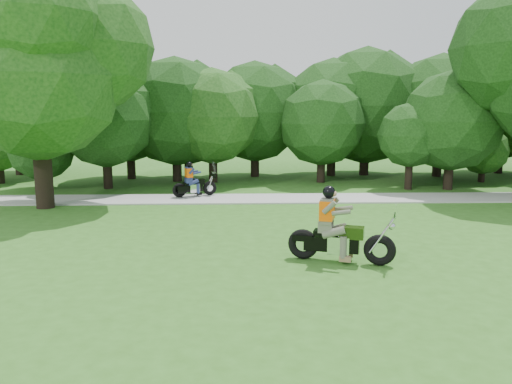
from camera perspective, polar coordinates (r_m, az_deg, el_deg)
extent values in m
plane|color=#30621C|center=(13.78, 10.40, -6.88)|extent=(100.00, 100.00, 0.00)
cube|color=#A3A39E|center=(21.44, 5.90, -0.73)|extent=(60.00, 2.20, 0.06)
cylinder|color=black|center=(28.19, -0.13, 3.61)|extent=(0.48, 0.48, 1.80)
sphere|color=black|center=(28.04, -0.13, 9.14)|extent=(5.59, 5.59, 5.59)
cylinder|color=black|center=(28.71, 24.38, 1.89)|extent=(0.33, 0.33, 0.84)
sphere|color=#154213|center=(28.59, 24.55, 4.36)|extent=(2.54, 2.54, 2.54)
cylinder|color=black|center=(25.85, -23.09, 1.33)|extent=(0.36, 0.36, 0.96)
sphere|color=black|center=(25.70, -23.31, 4.62)|extent=(3.11, 3.11, 3.11)
cylinder|color=black|center=(26.16, -4.93, 3.09)|extent=(0.45, 0.45, 1.80)
sphere|color=#154213|center=(25.99, -5.01, 8.60)|extent=(4.95, 4.95, 4.95)
cylinder|color=black|center=(28.82, -27.15, 2.01)|extent=(0.35, 0.35, 1.14)
cylinder|color=black|center=(25.01, -16.61, 2.42)|extent=(0.43, 0.43, 1.80)
sphere|color=black|center=(24.84, -16.88, 7.93)|extent=(4.63, 4.63, 4.63)
cylinder|color=black|center=(30.05, 20.01, 3.40)|extent=(0.51, 0.51, 1.80)
sphere|color=black|center=(29.90, 20.33, 8.90)|extent=(6.11, 6.11, 6.11)
cylinder|color=black|center=(32.04, -25.42, 3.40)|extent=(0.52, 0.52, 1.80)
sphere|color=black|center=(31.90, -25.81, 8.70)|extent=(6.36, 6.36, 6.36)
cylinder|color=black|center=(27.40, -7.71, 3.23)|extent=(0.46, 0.46, 1.69)
sphere|color=black|center=(27.24, -7.83, 8.57)|extent=(5.25, 5.25, 5.25)
cylinder|color=black|center=(26.70, -9.02, 3.14)|extent=(0.48, 0.48, 1.80)
sphere|color=black|center=(26.53, -9.18, 9.03)|extent=(5.67, 5.67, 5.67)
cylinder|color=black|center=(29.54, 12.26, 3.66)|extent=(0.53, 0.53, 1.80)
sphere|color=black|center=(29.39, 12.48, 9.60)|extent=(6.63, 6.63, 6.63)
cylinder|color=black|center=(28.90, 8.59, 3.65)|extent=(0.49, 0.49, 1.80)
sphere|color=black|center=(28.74, 8.73, 9.19)|extent=(5.83, 5.83, 5.83)
cylinder|color=black|center=(24.82, 17.05, 2.10)|extent=(0.35, 0.35, 1.59)
sphere|color=black|center=(24.66, 17.26, 6.25)|extent=(3.09, 3.09, 3.09)
cylinder|color=black|center=(26.23, 7.44, 2.89)|extent=(0.42, 0.42, 1.64)
sphere|color=black|center=(26.06, 7.55, 7.83)|extent=(4.44, 4.44, 4.44)
cylinder|color=black|center=(28.15, -14.09, 3.30)|extent=(0.45, 0.45, 1.80)
sphere|color=black|center=(27.99, -14.30, 8.47)|extent=(5.03, 5.03, 5.03)
cylinder|color=black|center=(25.43, 21.15, 2.18)|extent=(0.44, 0.44, 1.71)
sphere|color=black|center=(25.25, 21.48, 7.57)|extent=(4.74, 4.74, 4.74)
cylinder|color=black|center=(32.96, 26.02, 3.51)|extent=(0.48, 0.48, 1.80)
sphere|color=black|center=(32.83, 26.38, 8.27)|extent=(5.68, 5.68, 5.68)
cylinder|color=black|center=(20.91, -23.27, 3.99)|extent=(0.68, 0.68, 4.20)
sphere|color=#154213|center=(20.86, -23.81, 11.94)|extent=(6.40, 6.40, 6.40)
sphere|color=#154213|center=(21.15, -18.62, 15.47)|extent=(5.12, 5.12, 5.12)
torus|color=black|center=(13.01, 5.40, -5.94)|extent=(0.83, 0.47, 0.79)
torus|color=black|center=(12.79, 13.96, -6.46)|extent=(0.83, 0.47, 0.79)
cube|color=black|center=(12.88, 8.62, -5.91)|extent=(1.40, 0.70, 0.36)
cube|color=silver|center=(12.85, 9.48, -5.96)|extent=(0.64, 0.54, 0.45)
cube|color=black|center=(12.73, 10.90, -4.57)|extent=(0.67, 0.51, 0.30)
cube|color=black|center=(12.82, 7.97, -4.59)|extent=(0.68, 0.53, 0.11)
cylinder|color=silver|center=(12.69, 14.24, -4.75)|extent=(0.60, 0.24, 0.94)
cylinder|color=silver|center=(12.57, 15.56, -2.65)|extent=(0.27, 0.70, 0.04)
cube|color=#545746|center=(12.78, 7.99, -3.90)|extent=(0.46, 0.52, 0.27)
cube|color=#545746|center=(12.69, 8.13, -2.12)|extent=(0.43, 0.55, 0.64)
cube|color=#FD5B05|center=(12.69, 8.13, -2.02)|extent=(0.48, 0.60, 0.50)
sphere|color=black|center=(12.60, 8.33, 0.00)|extent=(0.32, 0.32, 0.32)
torus|color=black|center=(21.60, -8.74, 0.20)|extent=(0.64, 0.41, 0.62)
torus|color=black|center=(22.02, -5.30, 0.45)|extent=(0.64, 0.41, 0.62)
cube|color=black|center=(21.74, -7.42, 0.41)|extent=(0.99, 0.58, 0.28)
cube|color=silver|center=(21.78, -7.08, 0.44)|extent=(0.51, 0.44, 0.35)
cube|color=black|center=(21.81, -6.54, 1.17)|extent=(0.53, 0.43, 0.23)
cube|color=black|center=(21.67, -7.71, 0.99)|extent=(0.54, 0.44, 0.09)
cylinder|color=silver|center=(21.98, -5.23, 1.26)|extent=(0.34, 0.17, 0.80)
cylinder|color=silver|center=(21.98, -4.88, 2.26)|extent=(0.25, 0.53, 0.03)
cube|color=black|center=(21.42, -8.48, 0.25)|extent=(0.38, 0.24, 0.30)
cube|color=black|center=(21.79, -8.77, 0.40)|extent=(0.38, 0.24, 0.30)
cube|color=navy|center=(21.65, -7.72, 1.32)|extent=(0.38, 0.41, 0.21)
cube|color=navy|center=(21.62, -7.69, 2.16)|extent=(0.36, 0.43, 0.50)
cube|color=#FD5B05|center=(21.61, -7.69, 2.20)|extent=(0.40, 0.48, 0.39)
sphere|color=black|center=(21.58, -7.65, 3.14)|extent=(0.25, 0.25, 0.25)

